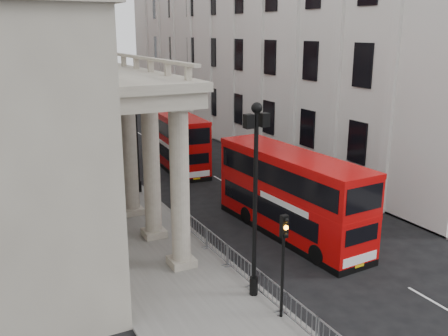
# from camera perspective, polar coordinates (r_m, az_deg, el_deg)

# --- Properties ---
(sidewalk_west) EXTENTS (6.00, 140.00, 0.12)m
(sidewalk_west) POSITION_cam_1_polar(r_m,az_deg,el_deg) (44.69, -16.51, 0.45)
(sidewalk_west) COLOR slate
(sidewalk_west) RESTS_ON ground
(sidewalk_east) EXTENTS (3.00, 140.00, 0.12)m
(sidewalk_east) POSITION_cam_1_polar(r_m,az_deg,el_deg) (50.18, 2.27, 2.68)
(sidewalk_east) COLOR slate
(sidewalk_east) RESTS_ON ground
(kerb) EXTENTS (0.20, 140.00, 0.14)m
(kerb) POSITION_cam_1_polar(r_m,az_deg,el_deg) (45.27, -12.86, 0.91)
(kerb) COLOR slate
(kerb) RESTS_ON ground
(east_building) EXTENTS (8.00, 55.00, 25.00)m
(east_building) POSITION_cam_1_polar(r_m,az_deg,el_deg) (51.95, 3.81, 16.92)
(east_building) COLOR beige
(east_building) RESTS_ON ground
(monument_column) EXTENTS (8.00, 8.00, 54.20)m
(monument_column) POSITION_cam_1_polar(r_m,az_deg,el_deg) (106.04, -18.98, 17.27)
(monument_column) COLOR #60605E
(monument_column) RESTS_ON ground
(lamp_post_south) EXTENTS (1.05, 0.44, 8.32)m
(lamp_post_south) POSITION_cam_1_polar(r_m,az_deg,el_deg) (20.35, 3.60, -2.38)
(lamp_post_south) COLOR black
(lamp_post_south) RESTS_ON sidewalk_west
(lamp_post_mid) EXTENTS (1.05, 0.44, 8.32)m
(lamp_post_mid) POSITION_cam_1_polar(r_m,az_deg,el_deg) (34.67, -10.02, 4.87)
(lamp_post_mid) COLOR black
(lamp_post_mid) RESTS_ON sidewalk_west
(lamp_post_north) EXTENTS (1.05, 0.44, 8.32)m
(lamp_post_north) POSITION_cam_1_polar(r_m,az_deg,el_deg) (50.02, -15.56, 7.74)
(lamp_post_north) COLOR black
(lamp_post_north) RESTS_ON sidewalk_west
(traffic_light) EXTENTS (0.28, 0.33, 4.30)m
(traffic_light) POSITION_cam_1_polar(r_m,az_deg,el_deg) (19.46, 6.83, -9.02)
(traffic_light) COLOR black
(traffic_light) RESTS_ON sidewalk_west
(crowd_barriers) EXTENTS (0.50, 18.75, 1.10)m
(crowd_barriers) POSITION_cam_1_polar(r_m,az_deg,el_deg) (20.83, 6.58, -14.81)
(crowd_barriers) COLOR gray
(crowd_barriers) RESTS_ON sidewalk_west
(bus_near) EXTENTS (3.27, 11.02, 4.70)m
(bus_near) POSITION_cam_1_polar(r_m,az_deg,el_deg) (27.93, 7.62, -2.79)
(bus_near) COLOR #C10808
(bus_near) RESTS_ON ground
(bus_far) EXTENTS (3.27, 10.67, 4.54)m
(bus_far) POSITION_cam_1_polar(r_m,az_deg,el_deg) (42.08, -5.63, 3.36)
(bus_far) COLOR #AF0808
(bus_far) RESTS_ON ground
(pedestrian_a) EXTENTS (0.81, 0.66, 1.90)m
(pedestrian_a) POSITION_cam_1_polar(r_m,az_deg,el_deg) (28.78, -12.71, -5.42)
(pedestrian_a) COLOR black
(pedestrian_a) RESTS_ON sidewalk_west
(pedestrian_b) EXTENTS (0.91, 0.81, 1.54)m
(pedestrian_b) POSITION_cam_1_polar(r_m,az_deg,el_deg) (34.56, -13.67, -2.24)
(pedestrian_b) COLOR black
(pedestrian_b) RESTS_ON sidewalk_west
(pedestrian_c) EXTENTS (0.83, 0.58, 1.62)m
(pedestrian_c) POSITION_cam_1_polar(r_m,az_deg,el_deg) (37.37, -14.88, -0.93)
(pedestrian_c) COLOR black
(pedestrian_c) RESTS_ON sidewalk_west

